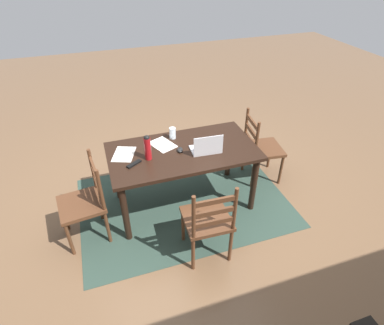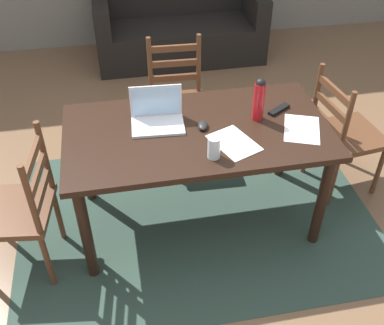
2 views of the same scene
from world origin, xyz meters
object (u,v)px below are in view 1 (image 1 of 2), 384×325
Objects in this scene: dining_table at (183,157)px; tv_remote at (134,164)px; chair_left_near at (261,148)px; drinking_glass at (173,133)px; laptop at (207,148)px; computer_mouse at (180,150)px; water_bottle at (148,147)px; chair_far_head at (208,221)px; chair_right_far at (85,202)px.

tv_remote reaches higher than dining_table.
chair_left_near is 7.17× the size of drinking_glass.
laptop reaches higher than computer_mouse.
water_bottle reaches higher than computer_mouse.
chair_far_head is 9.50× the size of computer_mouse.
chair_left_near is 9.50× the size of computer_mouse.
dining_table is 12.27× the size of drinking_glass.
computer_mouse is at bearing 68.30° from tv_remote.
chair_far_head is at bearing 6.58° from tv_remote.
dining_table is 1.71× the size of chair_right_far.
chair_right_far is (2.21, 0.35, 0.00)m from chair_left_near.
drinking_glass is at bearing -5.10° from chair_left_near.
chair_right_far is 1.21m from drinking_glass.
laptop is at bearing -177.94° from chair_right_far.
laptop is 0.29m from computer_mouse.
laptop is at bearing -108.82° from chair_far_head.
chair_left_near is 1.71m from tv_remote.
water_bottle is (-0.71, -0.12, 0.45)m from chair_right_far.
dining_table is 9.57× the size of tv_remote.
laptop is 2.52× the size of drinking_glass.
chair_far_head is 1.15m from drinking_glass.
chair_right_far is at bearing 2.06° from laptop.
computer_mouse is 0.59× the size of tv_remote.
water_bottle reaches higher than chair_far_head.
water_bottle reaches higher than drinking_glass.
laptop is at bearing 152.63° from dining_table.
laptop reaches higher than drinking_glass.
drinking_glass is 0.78× the size of tv_remote.
laptop is at bearing 173.24° from water_bottle.
chair_left_near is 2.23m from chair_right_far.
chair_left_near is (-1.10, -0.18, -0.21)m from dining_table.
chair_left_near is at bearing -171.08° from chair_right_far.
chair_right_far is 9.50× the size of computer_mouse.
tv_remote is at bearing -173.41° from chair_right_far.
drinking_glass is 0.30m from computer_mouse.
laptop is at bearing 57.10° from tv_remote.
computer_mouse is at bearing -21.97° from laptop.
dining_table is at bearing -27.37° from laptop.
laptop reaches higher than chair_far_head.
drinking_glass is 1.33× the size of computer_mouse.
chair_right_far is 3.37× the size of water_bottle.
chair_right_far is 1.13m from computer_mouse.
chair_right_far reaches higher than computer_mouse.
chair_left_near reaches higher than drinking_glass.
chair_far_head is 2.85× the size of laptop.
laptop is 0.63m from water_bottle.
water_bottle is (1.49, 0.22, 0.45)m from chair_left_near.
chair_left_near is 1.00× the size of chair_right_far.
chair_far_head reaches higher than drinking_glass.
laptop is 3.34× the size of computer_mouse.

